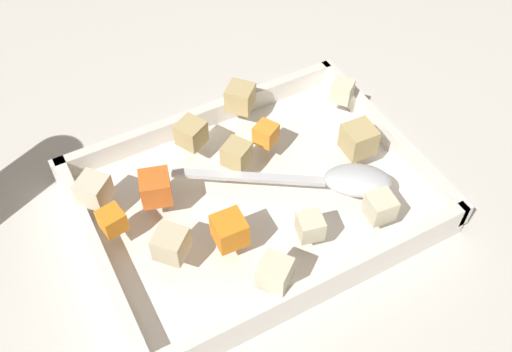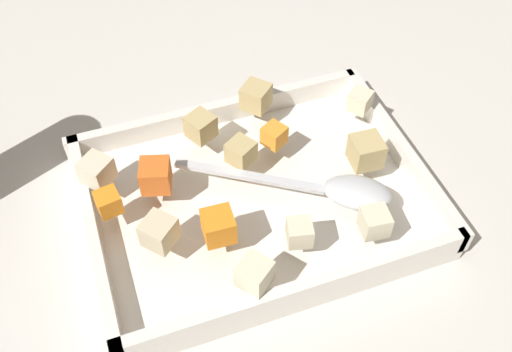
# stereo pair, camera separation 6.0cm
# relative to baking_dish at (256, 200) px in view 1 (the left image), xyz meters

# --- Properties ---
(ground_plane) EXTENTS (4.00, 4.00, 0.00)m
(ground_plane) POSITION_rel_baking_dish_xyz_m (0.00, 0.01, -0.01)
(ground_plane) COLOR beige
(baking_dish) EXTENTS (0.36, 0.27, 0.04)m
(baking_dish) POSITION_rel_baking_dish_xyz_m (0.00, 0.00, 0.00)
(baking_dish) COLOR white
(baking_dish) RESTS_ON ground_plane
(carrot_chunk_heap_side) EXTENTS (0.04, 0.04, 0.03)m
(carrot_chunk_heap_side) POSITION_rel_baking_dish_xyz_m (0.10, -0.03, 0.05)
(carrot_chunk_heap_side) COLOR orange
(carrot_chunk_heap_side) RESTS_ON baking_dish
(carrot_chunk_near_spoon) EXTENTS (0.03, 0.03, 0.02)m
(carrot_chunk_near_spoon) POSITION_rel_baking_dish_xyz_m (-0.04, -0.05, 0.04)
(carrot_chunk_near_spoon) COLOR orange
(carrot_chunk_near_spoon) RESTS_ON baking_dish
(carrot_chunk_corner_sw) EXTENTS (0.03, 0.03, 0.03)m
(carrot_chunk_corner_sw) POSITION_rel_baking_dish_xyz_m (0.06, 0.05, 0.04)
(carrot_chunk_corner_sw) COLOR orange
(carrot_chunk_corner_sw) RESTS_ON baking_dish
(carrot_chunk_under_handle) EXTENTS (0.03, 0.03, 0.02)m
(carrot_chunk_under_handle) POSITION_rel_baking_dish_xyz_m (0.15, -0.02, 0.04)
(carrot_chunk_under_handle) COLOR orange
(carrot_chunk_under_handle) RESTS_ON baking_dish
(potato_chunk_mid_right) EXTENTS (0.04, 0.04, 0.03)m
(potato_chunk_mid_right) POSITION_rel_baking_dish_xyz_m (0.04, 0.11, 0.04)
(potato_chunk_mid_right) COLOR beige
(potato_chunk_mid_right) RESTS_ON baking_dish
(potato_chunk_near_left) EXTENTS (0.04, 0.04, 0.03)m
(potato_chunk_near_left) POSITION_rel_baking_dish_xyz_m (0.00, -0.03, 0.04)
(potato_chunk_near_left) COLOR tan
(potato_chunk_near_left) RESTS_ON baking_dish
(potato_chunk_front_center) EXTENTS (0.04, 0.04, 0.03)m
(potato_chunk_front_center) POSITION_rel_baking_dish_xyz_m (0.03, -0.09, 0.04)
(potato_chunk_front_center) COLOR tan
(potato_chunk_front_center) RESTS_ON baking_dish
(potato_chunk_far_left) EXTENTS (0.03, 0.03, 0.03)m
(potato_chunk_far_left) POSITION_rel_baking_dish_xyz_m (-0.12, 0.01, 0.05)
(potato_chunk_far_left) COLOR tan
(potato_chunk_far_left) RESTS_ON baking_dish
(potato_chunk_near_right) EXTENTS (0.04, 0.04, 0.03)m
(potato_chunk_near_right) POSITION_rel_baking_dish_xyz_m (0.11, 0.04, 0.04)
(potato_chunk_near_right) COLOR beige
(potato_chunk_near_right) RESTS_ON baking_dish
(potato_chunk_heap_top) EXTENTS (0.03, 0.03, 0.02)m
(potato_chunk_heap_top) POSITION_rel_baking_dish_xyz_m (-0.02, 0.08, 0.04)
(potato_chunk_heap_top) COLOR beige
(potato_chunk_heap_top) RESTS_ON baking_dish
(potato_chunk_back_center) EXTENTS (0.03, 0.03, 0.02)m
(potato_chunk_back_center) POSITION_rel_baking_dish_xyz_m (-0.15, -0.07, 0.04)
(potato_chunk_back_center) COLOR beige
(potato_chunk_back_center) RESTS_ON baking_dish
(potato_chunk_corner_nw) EXTENTS (0.03, 0.03, 0.03)m
(potato_chunk_corner_nw) POSITION_rel_baking_dish_xyz_m (-0.09, 0.10, 0.04)
(potato_chunk_corner_nw) COLOR beige
(potato_chunk_corner_nw) RESTS_ON baking_dish
(potato_chunk_rim_edge) EXTENTS (0.04, 0.04, 0.03)m
(potato_chunk_rim_edge) POSITION_rel_baking_dish_xyz_m (-0.04, -0.11, 0.04)
(potato_chunk_rim_edge) COLOR tan
(potato_chunk_rim_edge) RESTS_ON baking_dish
(parsnip_chunk_corner_ne) EXTENTS (0.04, 0.04, 0.03)m
(parsnip_chunk_corner_ne) POSITION_rel_baking_dish_xyz_m (0.15, -0.06, 0.04)
(parsnip_chunk_corner_ne) COLOR beige
(parsnip_chunk_corner_ne) RESTS_ON baking_dish
(serving_spoon) EXTENTS (0.21, 0.15, 0.02)m
(serving_spoon) POSITION_rel_baking_dish_xyz_m (-0.08, 0.05, 0.04)
(serving_spoon) COLOR silver
(serving_spoon) RESTS_ON baking_dish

